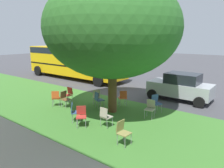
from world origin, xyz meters
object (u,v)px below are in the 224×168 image
object	(u,v)px
chair_4	(105,116)
chair_10	(65,98)
chair_8	(97,96)
chair_11	(156,102)
chair_2	(74,111)
chair_5	(123,131)
school_bus	(74,59)
chair_7	(150,107)
chair_1	(81,115)
chair_0	(98,99)
chair_3	(123,97)
parked_car	(180,86)
chair_6	(69,94)
chair_9	(56,97)
street_tree	(112,28)

from	to	relation	value
chair_4	chair_10	world-z (taller)	same
chair_8	chair_11	size ratio (longest dim) A/B	1.00
chair_2	chair_10	world-z (taller)	same
chair_2	chair_5	distance (m)	2.93
chair_4	school_bus	xyz separation A→B (m)	(9.24, -6.82, 1.24)
chair_7	chair_1	bearing A→B (deg)	54.42
chair_0	chair_1	xyz separation A→B (m)	(-0.99, 2.24, 0.00)
chair_3	chair_4	xyz separation A→B (m)	(-1.04, 2.80, 0.00)
chair_3	school_bus	distance (m)	9.21
chair_11	parked_car	bearing A→B (deg)	-94.84
chair_2	chair_7	distance (m)	3.51
chair_0	chair_6	distance (m)	2.09
chair_0	school_bus	size ratio (longest dim) A/B	0.08
chair_0	parked_car	xyz separation A→B (m)	(-2.94, -4.17, 0.32)
chair_6	chair_11	world-z (taller)	same
chair_4	chair_2	bearing A→B (deg)	14.48
chair_0	chair_2	xyz separation A→B (m)	(-0.39, 2.09, 0.00)
chair_2	chair_9	world-z (taller)	same
chair_6	chair_10	distance (m)	0.90
street_tree	chair_0	distance (m)	3.74
chair_0	parked_car	distance (m)	5.11
chair_1	parked_car	world-z (taller)	parked_car
chair_0	chair_6	xyz separation A→B (m)	(2.08, 0.25, 0.00)
street_tree	chair_11	size ratio (longest dim) A/B	7.41
chair_0	chair_1	bearing A→B (deg)	113.85
chair_5	chair_10	size ratio (longest dim) A/B	1.00
chair_10	street_tree	bearing A→B (deg)	-158.16
chair_7	school_bus	xyz separation A→B (m)	(10.23, -4.73, 1.24)
chair_1	chair_5	xyz separation A→B (m)	(-2.30, 0.23, 0.00)
chair_8	chair_11	distance (m)	3.33
chair_8	chair_6	bearing A→B (deg)	22.28
chair_3	chair_6	distance (m)	3.21
chair_3	chair_5	xyz separation A→B (m)	(-2.45, 3.57, 0.00)
chair_3	school_bus	size ratio (longest dim) A/B	0.08
chair_7	chair_8	bearing A→B (deg)	-0.20
chair_11	chair_2	bearing A→B (deg)	56.21
chair_3	chair_11	xyz separation A→B (m)	(-1.86, -0.27, 0.00)
chair_0	chair_8	size ratio (longest dim) A/B	1.00
chair_1	chair_3	xyz separation A→B (m)	(0.15, -3.34, 0.00)
chair_2	chair_11	xyz separation A→B (m)	(-2.31, -3.45, 0.00)
chair_0	chair_8	bearing A→B (deg)	-39.60
street_tree	chair_5	xyz separation A→B (m)	(-2.35, 2.49, -3.62)
chair_2	chair_11	size ratio (longest dim) A/B	1.00
chair_0	chair_10	world-z (taller)	same
chair_4	chair_11	world-z (taller)	same
street_tree	chair_5	size ratio (longest dim) A/B	7.41
chair_3	chair_11	bearing A→B (deg)	-171.74
chair_3	school_bus	bearing A→B (deg)	-26.14
chair_0	school_bus	xyz separation A→B (m)	(7.36, -5.11, 1.24)
chair_2	chair_3	xyz separation A→B (m)	(-0.45, -3.18, 0.00)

